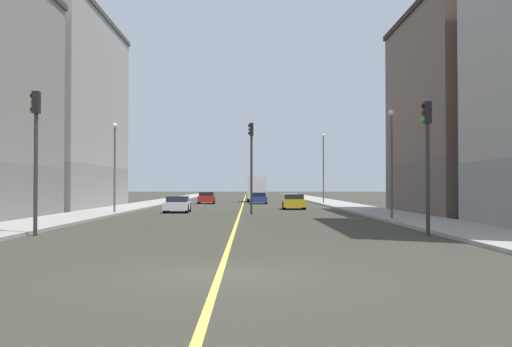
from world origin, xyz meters
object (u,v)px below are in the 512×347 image
at_px(traffic_light_right_near, 36,142).
at_px(box_truck, 257,189).
at_px(car_blue, 259,198).
at_px(car_white, 177,204).
at_px(street_lamp_left_far, 323,161).
at_px(street_lamp_left_near, 391,151).
at_px(building_left_mid, 477,111).
at_px(car_red, 207,198).
at_px(car_yellow, 294,202).
at_px(street_lamp_right_near, 115,157).
at_px(traffic_light_left_near, 427,148).
at_px(building_right_midblock, 51,111).
at_px(traffic_light_median_far, 251,156).

height_order(traffic_light_right_near, box_truck, traffic_light_right_near).
bearing_deg(car_blue, car_white, -106.49).
height_order(street_lamp_left_far, car_white, street_lamp_left_far).
xyz_separation_m(traffic_light_right_near, street_lamp_left_near, (17.01, 10.46, 0.24)).
distance_m(building_left_mid, street_lamp_left_near, 12.19).
xyz_separation_m(traffic_light_right_near, box_truck, (9.68, 52.50, -2.14)).
height_order(car_white, car_red, car_red).
bearing_deg(street_lamp_left_near, car_yellow, 104.07).
xyz_separation_m(street_lamp_right_near, car_yellow, (13.58, 9.19, -3.45)).
height_order(traffic_light_left_near, car_blue, traffic_light_left_near).
bearing_deg(car_blue, building_right_midblock, -143.56).
bearing_deg(car_white, building_right_midblock, 146.48).
bearing_deg(street_lamp_left_near, traffic_light_right_near, -148.41).
bearing_deg(building_right_midblock, box_truck, 50.02).
height_order(street_lamp_right_near, box_truck, street_lamp_right_near).
bearing_deg(traffic_light_left_near, car_white, 120.50).
bearing_deg(car_white, traffic_light_right_near, -98.37).
distance_m(traffic_light_median_far, car_red, 27.12).
bearing_deg(traffic_light_median_far, traffic_light_left_near, -68.98).
height_order(car_red, car_yellow, car_red).
relative_size(car_blue, car_yellow, 0.98).
height_order(traffic_light_left_near, box_truck, traffic_light_left_near).
bearing_deg(street_lamp_left_near, box_truck, 99.89).
bearing_deg(traffic_light_right_near, street_lamp_left_far, 68.24).
distance_m(traffic_light_left_near, traffic_light_median_far, 19.92).
bearing_deg(building_right_midblock, traffic_light_right_near, -72.87).
relative_size(building_right_midblock, traffic_light_right_near, 3.60).
bearing_deg(street_lamp_left_far, building_left_mid, -70.93).
height_order(street_lamp_left_near, street_lamp_right_near, street_lamp_right_near).
bearing_deg(car_yellow, street_lamp_right_near, -145.91).
xyz_separation_m(traffic_light_left_near, car_white, (-12.79, 21.72, -2.98)).
distance_m(traffic_light_left_near, car_red, 46.71).
bearing_deg(box_truck, street_lamp_left_near, -80.11).
relative_size(traffic_light_right_near, car_red, 1.31).
bearing_deg(car_red, car_yellow, -62.53).
relative_size(street_lamp_left_far, car_yellow, 1.90).
relative_size(building_right_midblock, street_lamp_left_near, 3.34).
height_order(building_left_mid, street_lamp_left_far, building_left_mid).
bearing_deg(traffic_light_left_near, car_yellow, 96.89).
xyz_separation_m(building_left_mid, traffic_light_left_near, (-9.26, -18.77, -3.84)).
relative_size(car_red, car_yellow, 1.10).
height_order(street_lamp_left_near, car_yellow, street_lamp_left_near).
xyz_separation_m(traffic_light_median_far, box_truck, (0.83, 33.91, -2.52)).
bearing_deg(street_lamp_right_near, box_truck, 72.42).
distance_m(traffic_light_right_near, box_truck, 53.42).
relative_size(building_left_mid, car_yellow, 3.92).
bearing_deg(street_lamp_left_near, car_white, 140.81).
distance_m(street_lamp_right_near, street_lamp_left_far, 29.82).
xyz_separation_m(building_right_midblock, traffic_light_left_near, (25.22, -29.94, -5.19)).
height_order(traffic_light_left_near, car_red, traffic_light_left_near).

